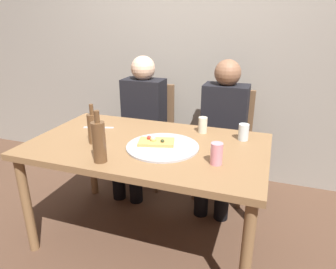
{
  "coord_description": "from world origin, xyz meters",
  "views": [
    {
      "loc": [
        0.72,
        -1.64,
        1.46
      ],
      "look_at": [
        0.12,
        0.07,
        0.77
      ],
      "focal_mm": 32.52,
      "sensor_mm": 36.0,
      "label": 1
    }
  ],
  "objects_px": {
    "tumbler_near": "(203,125)",
    "table_knife": "(99,127)",
    "guest_in_sweater": "(140,118)",
    "chair_left": "(147,126)",
    "tumbler_far": "(243,132)",
    "guest_in_beanie": "(222,127)",
    "dining_table": "(148,154)",
    "soda_can": "(217,154)",
    "wine_bottle": "(99,141)",
    "chair_right": "(224,136)",
    "beer_bottle": "(93,128)",
    "pizza_slice_last": "(156,142)",
    "pizza_tray": "(163,147)"
  },
  "relations": [
    {
      "from": "tumbler_near",
      "to": "table_knife",
      "type": "distance_m",
      "value": 0.75
    },
    {
      "from": "table_knife",
      "to": "guest_in_sweater",
      "type": "distance_m",
      "value": 0.55
    },
    {
      "from": "chair_left",
      "to": "tumbler_far",
      "type": "bearing_deg",
      "value": 147.99
    },
    {
      "from": "tumbler_far",
      "to": "guest_in_beanie",
      "type": "bearing_deg",
      "value": 115.39
    },
    {
      "from": "dining_table",
      "to": "soda_can",
      "type": "relative_size",
      "value": 12.25
    },
    {
      "from": "tumbler_near",
      "to": "soda_can",
      "type": "xyz_separation_m",
      "value": [
        0.18,
        -0.46,
        0.01
      ]
    },
    {
      "from": "wine_bottle",
      "to": "chair_right",
      "type": "bearing_deg",
      "value": 66.56
    },
    {
      "from": "guest_in_sweater",
      "to": "table_knife",
      "type": "bearing_deg",
      "value": 80.97
    },
    {
      "from": "soda_can",
      "to": "chair_right",
      "type": "xyz_separation_m",
      "value": [
        -0.11,
        0.99,
        -0.27
      ]
    },
    {
      "from": "wine_bottle",
      "to": "table_knife",
      "type": "relative_size",
      "value": 1.33
    },
    {
      "from": "dining_table",
      "to": "chair_left",
      "type": "relative_size",
      "value": 1.66
    },
    {
      "from": "wine_bottle",
      "to": "soda_can",
      "type": "relative_size",
      "value": 2.4
    },
    {
      "from": "tumbler_near",
      "to": "tumbler_far",
      "type": "distance_m",
      "value": 0.28
    },
    {
      "from": "beer_bottle",
      "to": "soda_can",
      "type": "bearing_deg",
      "value": -3.18
    },
    {
      "from": "dining_table",
      "to": "tumbler_far",
      "type": "xyz_separation_m",
      "value": [
        0.57,
        0.26,
        0.13
      ]
    },
    {
      "from": "chair_left",
      "to": "guest_in_sweater",
      "type": "relative_size",
      "value": 0.77
    },
    {
      "from": "dining_table",
      "to": "table_knife",
      "type": "distance_m",
      "value": 0.48
    },
    {
      "from": "table_knife",
      "to": "guest_in_sweater",
      "type": "relative_size",
      "value": 0.19
    },
    {
      "from": "tumbler_far",
      "to": "guest_in_beanie",
      "type": "relative_size",
      "value": 0.09
    },
    {
      "from": "tumbler_near",
      "to": "tumbler_far",
      "type": "relative_size",
      "value": 1.02
    },
    {
      "from": "chair_left",
      "to": "chair_right",
      "type": "distance_m",
      "value": 0.72
    },
    {
      "from": "wine_bottle",
      "to": "guest_in_sweater",
      "type": "bearing_deg",
      "value": 102.16
    },
    {
      "from": "pizza_slice_last",
      "to": "pizza_tray",
      "type": "bearing_deg",
      "value": -23.72
    },
    {
      "from": "tumbler_far",
      "to": "table_knife",
      "type": "distance_m",
      "value": 1.02
    },
    {
      "from": "soda_can",
      "to": "guest_in_sweater",
      "type": "height_order",
      "value": "guest_in_sweater"
    },
    {
      "from": "chair_right",
      "to": "tumbler_far",
      "type": "bearing_deg",
      "value": 109.32
    },
    {
      "from": "pizza_slice_last",
      "to": "soda_can",
      "type": "height_order",
      "value": "soda_can"
    },
    {
      "from": "pizza_tray",
      "to": "pizza_slice_last",
      "type": "relative_size",
      "value": 1.81
    },
    {
      "from": "tumbler_near",
      "to": "soda_can",
      "type": "distance_m",
      "value": 0.49
    },
    {
      "from": "wine_bottle",
      "to": "chair_left",
      "type": "bearing_deg",
      "value": 100.62
    },
    {
      "from": "pizza_slice_last",
      "to": "chair_left",
      "type": "distance_m",
      "value": 0.98
    },
    {
      "from": "tumbler_near",
      "to": "chair_right",
      "type": "relative_size",
      "value": 0.12
    },
    {
      "from": "pizza_tray",
      "to": "pizza_slice_last",
      "type": "distance_m",
      "value": 0.06
    },
    {
      "from": "tumbler_far",
      "to": "chair_left",
      "type": "relative_size",
      "value": 0.12
    },
    {
      "from": "tumbler_near",
      "to": "tumbler_far",
      "type": "xyz_separation_m",
      "value": [
        0.28,
        -0.05,
        -0.0
      ]
    },
    {
      "from": "pizza_tray",
      "to": "tumbler_far",
      "type": "distance_m",
      "value": 0.54
    },
    {
      "from": "pizza_tray",
      "to": "beer_bottle",
      "type": "height_order",
      "value": "beer_bottle"
    },
    {
      "from": "pizza_tray",
      "to": "guest_in_sweater",
      "type": "bearing_deg",
      "value": 123.47
    },
    {
      "from": "dining_table",
      "to": "beer_bottle",
      "type": "bearing_deg",
      "value": -161.9
    },
    {
      "from": "wine_bottle",
      "to": "guest_in_beanie",
      "type": "bearing_deg",
      "value": 63.52
    },
    {
      "from": "beer_bottle",
      "to": "soda_can",
      "type": "distance_m",
      "value": 0.79
    },
    {
      "from": "soda_can",
      "to": "tumbler_far",
      "type": "bearing_deg",
      "value": 76.45
    },
    {
      "from": "tumbler_near",
      "to": "dining_table",
      "type": "bearing_deg",
      "value": -133.03
    },
    {
      "from": "chair_right",
      "to": "guest_in_sweater",
      "type": "height_order",
      "value": "guest_in_sweater"
    },
    {
      "from": "wine_bottle",
      "to": "pizza_tray",
      "type": "bearing_deg",
      "value": 48.61
    },
    {
      "from": "wine_bottle",
      "to": "soda_can",
      "type": "distance_m",
      "value": 0.64
    },
    {
      "from": "tumbler_far",
      "to": "dining_table",
      "type": "bearing_deg",
      "value": -155.49
    },
    {
      "from": "pizza_slice_last",
      "to": "wine_bottle",
      "type": "bearing_deg",
      "value": -123.07
    },
    {
      "from": "soda_can",
      "to": "guest_in_beanie",
      "type": "relative_size",
      "value": 0.1
    },
    {
      "from": "pizza_tray",
      "to": "soda_can",
      "type": "height_order",
      "value": "soda_can"
    }
  ]
}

